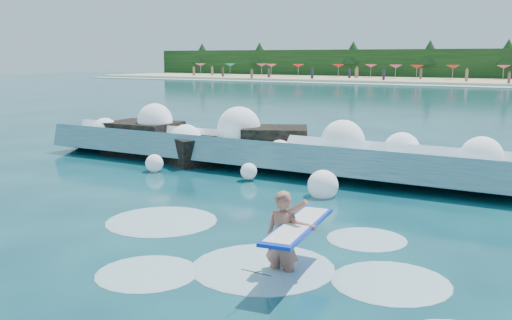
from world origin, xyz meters
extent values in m
plane|color=#072B38|center=(0.00, 0.00, 0.00)|extent=(200.00, 200.00, 0.00)
cube|color=silver|center=(0.00, 67.00, 0.04)|extent=(140.00, 5.00, 0.08)
cube|color=teal|center=(-1.06, 6.40, 0.43)|extent=(17.14, 2.61, 1.43)
cube|color=white|center=(-1.06, 7.20, 0.86)|extent=(17.14, 1.21, 0.67)
cube|color=black|center=(-6.49, 6.85, 0.51)|extent=(2.80, 2.16, 1.46)
cube|color=black|center=(-3.49, 6.05, 0.39)|extent=(2.53, 2.36, 1.12)
cube|color=black|center=(-0.79, 7.25, 0.55)|extent=(2.81, 2.60, 1.57)
imported|color=#AA614F|center=(4.21, -1.73, 0.59)|extent=(0.68, 0.47, 1.78)
cube|color=#0C2DCD|center=(4.49, -1.68, 0.89)|extent=(0.87, 2.49, 0.06)
cube|color=white|center=(4.49, -1.68, 0.91)|extent=(0.75, 2.27, 0.06)
cylinder|color=black|center=(4.39, -2.93, 0.45)|extent=(0.01, 0.91, 0.43)
sphere|color=white|center=(-7.79, 6.10, 0.89)|extent=(1.01, 1.01, 1.01)
sphere|color=white|center=(-5.86, 6.85, 1.31)|extent=(1.36, 1.36, 1.36)
sphere|color=white|center=(-3.97, 6.29, 0.73)|extent=(1.21, 1.21, 1.21)
sphere|color=white|center=(-2.08, 6.94, 1.24)|extent=(1.56, 1.56, 1.56)
sphere|color=white|center=(-0.09, 6.30, 0.63)|extent=(0.84, 0.84, 0.84)
sphere|color=white|center=(2.08, 6.41, 1.14)|extent=(1.37, 1.37, 1.37)
sphere|color=white|center=(3.77, 7.07, 0.92)|extent=(1.12, 1.12, 1.12)
sphere|color=white|center=(6.17, 6.58, 0.97)|extent=(1.21, 1.21, 1.21)
sphere|color=white|center=(-3.66, 4.15, 0.28)|extent=(0.60, 0.60, 0.60)
sphere|color=white|center=(-0.23, 4.52, 0.30)|extent=(0.51, 0.51, 0.51)
sphere|color=white|center=(2.56, 3.82, 0.31)|extent=(0.85, 0.85, 0.85)
ellipsoid|color=silver|center=(3.77, -1.67, 0.00)|extent=(2.65, 2.65, 0.13)
ellipsoid|color=silver|center=(2.15, -2.94, 0.00)|extent=(1.85, 1.85, 0.09)
ellipsoid|color=silver|center=(5.99, -1.18, 0.00)|extent=(2.06, 2.06, 0.10)
ellipsoid|color=silver|center=(0.28, -0.28, 0.00)|extent=(2.61, 2.61, 0.13)
ellipsoid|color=silver|center=(4.86, 0.84, 0.00)|extent=(1.69, 1.69, 0.08)
cone|color=#D23D64|center=(-55.09, 78.50, 2.25)|extent=(2.00, 2.00, 0.50)
cone|color=#137C6A|center=(-48.98, 79.27, 2.25)|extent=(2.00, 2.00, 0.50)
cone|color=#D23D64|center=(-43.09, 80.69, 2.25)|extent=(2.00, 2.00, 0.50)
cone|color=#D23D64|center=(-39.71, 78.17, 2.25)|extent=(2.00, 2.00, 0.50)
cone|color=red|center=(-34.43, 78.06, 2.25)|extent=(2.00, 2.00, 0.50)
cone|color=red|center=(-28.05, 80.27, 2.25)|extent=(2.00, 2.00, 0.50)
cone|color=#D23D64|center=(-22.92, 81.81, 2.25)|extent=(2.00, 2.00, 0.50)
cone|color=#D23D64|center=(-17.82, 78.67, 2.25)|extent=(2.00, 2.00, 0.50)
cone|color=red|center=(-14.25, 77.66, 2.25)|extent=(2.00, 2.00, 0.50)
cone|color=red|center=(-9.26, 79.13, 2.25)|extent=(2.00, 2.00, 0.50)
cone|color=#D23D64|center=(-2.62, 82.28, 2.25)|extent=(2.00, 2.00, 0.50)
cube|color=#3F332D|center=(-19.19, 69.37, 0.86)|extent=(0.35, 0.22, 1.57)
cube|color=#8C664C|center=(-21.87, 69.20, 0.80)|extent=(0.35, 0.22, 1.43)
cube|color=#262633|center=(-24.85, 80.75, 1.19)|extent=(0.35, 0.22, 1.57)
cube|color=brown|center=(-17.00, 76.74, 1.12)|extent=(0.35, 0.22, 1.45)
cube|color=#262633|center=(-13.68, 77.87, 1.14)|extent=(0.35, 0.22, 1.48)
cube|color=brown|center=(-10.19, 75.16, 1.18)|extent=(0.35, 0.22, 1.57)
cube|color=#3F332D|center=(-5.01, 77.53, 1.12)|extent=(0.35, 0.22, 1.44)
cube|color=#8C664C|center=(-42.47, 77.43, 1.10)|extent=(0.35, 0.22, 1.40)
cube|color=#262633|center=(-7.59, 70.01, 1.20)|extent=(0.35, 0.22, 1.60)
cube|color=#3F332D|center=(-53.01, 80.19, 1.15)|extent=(0.35, 0.22, 1.49)
cube|color=#262633|center=(-19.11, 73.57, 1.14)|extent=(0.35, 0.22, 1.48)
cube|color=brown|center=(-27.70, 81.66, 1.09)|extent=(0.35, 0.22, 1.37)
camera|label=1|loc=(8.61, -10.22, 3.77)|focal=40.00mm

